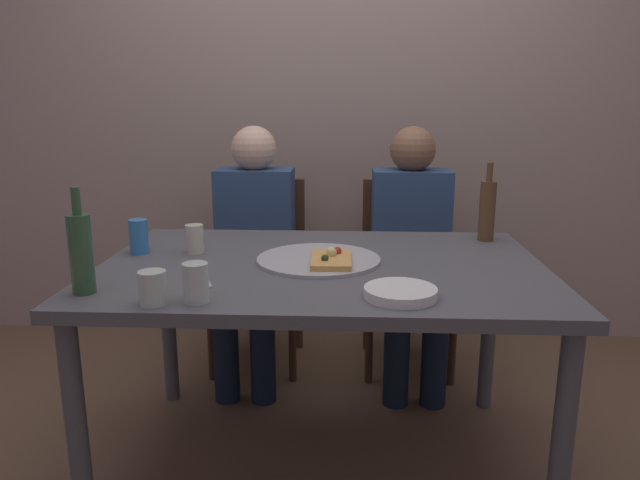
{
  "coord_description": "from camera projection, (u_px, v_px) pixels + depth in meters",
  "views": [
    {
      "loc": [
        0.09,
        -1.89,
        1.29
      ],
      "look_at": [
        -0.01,
        0.12,
        0.8
      ],
      "focal_mm": 32.95,
      "sensor_mm": 36.0,
      "label": 1
    }
  ],
  "objects": [
    {
      "name": "pizza_slice_last",
      "position": [
        331.0,
        259.0,
        1.94
      ],
      "size": [
        0.13,
        0.22,
        0.05
      ],
      "color": "tan",
      "rests_on": "pizza_tray"
    },
    {
      "name": "dining_table",
      "position": [
        322.0,
        285.0,
        1.99
      ],
      "size": [
        1.48,
        0.99,
        0.75
      ],
      "color": "#4C4C51",
      "rests_on": "ground_plane"
    },
    {
      "name": "chair_right",
      "position": [
        407.0,
        261.0,
        2.88
      ],
      "size": [
        0.44,
        0.44,
        0.9
      ],
      "rotation": [
        0.0,
        0.0,
        3.14
      ],
      "color": "#472D1E",
      "rests_on": "ground_plane"
    },
    {
      "name": "tumbler_near",
      "position": [
        196.0,
        283.0,
        1.58
      ],
      "size": [
        0.07,
        0.07,
        0.11
      ],
      "primitive_type": "cylinder",
      "color": "#B7C6BC",
      "rests_on": "dining_table"
    },
    {
      "name": "wine_glass",
      "position": [
        195.0,
        239.0,
        2.09
      ],
      "size": [
        0.06,
        0.06,
        0.1
      ],
      "primitive_type": "cylinder",
      "color": "beige",
      "rests_on": "dining_table"
    },
    {
      "name": "soda_can",
      "position": [
        139.0,
        236.0,
        2.08
      ],
      "size": [
        0.07,
        0.07,
        0.12
      ],
      "primitive_type": "cylinder",
      "color": "#337AC1",
      "rests_on": "dining_table"
    },
    {
      "name": "table_knife",
      "position": [
        203.0,
        277.0,
        1.81
      ],
      "size": [
        0.1,
        0.21,
        0.01
      ],
      "primitive_type": "cube",
      "rotation": [
        0.0,
        0.0,
        5.11
      ],
      "color": "#B7B7BC",
      "rests_on": "dining_table"
    },
    {
      "name": "ground_plane",
      "position": [
        322.0,
        461.0,
        2.15
      ],
      "size": [
        8.0,
        8.0,
        0.0
      ],
      "primitive_type": "plane",
      "color": "brown"
    },
    {
      "name": "beer_bottle",
      "position": [
        81.0,
        252.0,
        1.64
      ],
      "size": [
        0.06,
        0.06,
        0.3
      ],
      "color": "#2D5133",
      "rests_on": "dining_table"
    },
    {
      "name": "pizza_tray",
      "position": [
        319.0,
        259.0,
        1.99
      ],
      "size": [
        0.42,
        0.42,
        0.01
      ],
      "primitive_type": "cylinder",
      "color": "#ADADB2",
      "rests_on": "dining_table"
    },
    {
      "name": "plate_stack",
      "position": [
        400.0,
        293.0,
        1.63
      ],
      "size": [
        0.2,
        0.2,
        0.03
      ],
      "primitive_type": "cylinder",
      "color": "white",
      "rests_on": "dining_table"
    },
    {
      "name": "guest_in_sweater",
      "position": [
        253.0,
        242.0,
        2.73
      ],
      "size": [
        0.36,
        0.56,
        1.17
      ],
      "rotation": [
        0.0,
        0.0,
        3.14
      ],
      "color": "navy",
      "rests_on": "ground_plane"
    },
    {
      "name": "chair_left",
      "position": [
        259.0,
        259.0,
        2.91
      ],
      "size": [
        0.44,
        0.44,
        0.9
      ],
      "rotation": [
        0.0,
        0.0,
        3.14
      ],
      "color": "#472D1E",
      "rests_on": "ground_plane"
    },
    {
      "name": "tumbler_far",
      "position": [
        153.0,
        288.0,
        1.57
      ],
      "size": [
        0.07,
        0.07,
        0.09
      ],
      "primitive_type": "cylinder",
      "color": "#B7C6BC",
      "rests_on": "dining_table"
    },
    {
      "name": "back_wall",
      "position": [
        333.0,
        97.0,
        3.08
      ],
      "size": [
        6.0,
        0.1,
        2.6
      ],
      "primitive_type": "cube",
      "color": "gray",
      "rests_on": "ground_plane"
    },
    {
      "name": "guest_in_beanie",
      "position": [
        412.0,
        243.0,
        2.7
      ],
      "size": [
        0.36,
        0.56,
        1.17
      ],
      "rotation": [
        0.0,
        0.0,
        3.14
      ],
      "color": "navy",
      "rests_on": "ground_plane"
    },
    {
      "name": "wine_bottle",
      "position": [
        487.0,
        209.0,
        2.26
      ],
      "size": [
        0.06,
        0.06,
        0.3
      ],
      "color": "brown",
      "rests_on": "dining_table"
    }
  ]
}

